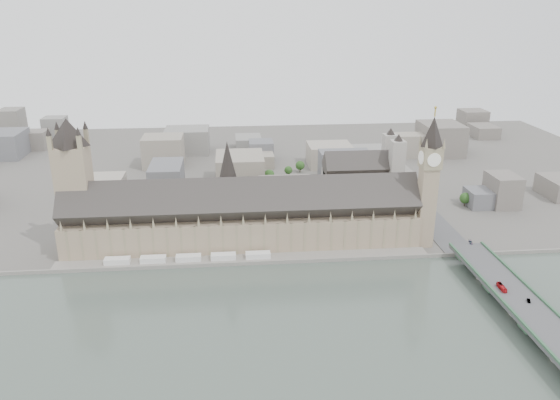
{
  "coord_description": "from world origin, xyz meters",
  "views": [
    {
      "loc": [
        -6.98,
        -364.8,
        176.79
      ],
      "look_at": [
        30.65,
        43.23,
        27.61
      ],
      "focal_mm": 35.0,
      "sensor_mm": 36.0,
      "label": 1
    }
  ],
  "objects": [
    {
      "name": "car_approach",
      "position": [
        165.9,
        -14.15,
        11.07
      ],
      "size": [
        3.25,
        5.97,
        1.64
      ],
      "primitive_type": "imported",
      "rotation": [
        0.0,
        0.0,
        -0.18
      ],
      "color": "gray",
      "rests_on": "westminster_bridge"
    },
    {
      "name": "westminster_bridge",
      "position": [
        162.0,
        -87.5,
        5.12
      ],
      "size": [
        25.0,
        325.0,
        10.25
      ],
      "primitive_type": "cube",
      "color": "#474749",
      "rests_on": "ground"
    },
    {
      "name": "car_silver",
      "position": [
        165.15,
        -97.69,
        10.98
      ],
      "size": [
        3.01,
        4.69,
        1.46
      ],
      "primitive_type": "imported",
      "rotation": [
        0.0,
        0.0,
        -0.36
      ],
      "color": "gray",
      "rests_on": "westminster_bridge"
    },
    {
      "name": "elizabeth_tower",
      "position": [
        138.0,
        8.0,
        58.09
      ],
      "size": [
        17.0,
        17.0,
        107.5
      ],
      "color": "gray",
      "rests_on": "ground"
    },
    {
      "name": "ground",
      "position": [
        0.0,
        0.0,
        0.0
      ],
      "size": [
        900.0,
        900.0,
        0.0
      ],
      "primitive_type": "plane",
      "color": "#595651",
      "rests_on": "ground"
    },
    {
      "name": "park_trees",
      "position": [
        -10.0,
        60.0,
        7.5
      ],
      "size": [
        110.0,
        30.0,
        15.0
      ],
      "primitive_type": null,
      "color": "#1F4318",
      "rests_on": "ground"
    },
    {
      "name": "central_tower",
      "position": [
        -10.0,
        26.0,
        57.92
      ],
      "size": [
        13.0,
        13.0,
        48.0
      ],
      "color": "gray",
      "rests_on": "ground"
    },
    {
      "name": "red_bus_north",
      "position": [
        156.1,
        -82.12,
        11.72
      ],
      "size": [
        2.91,
        10.66,
        2.94
      ],
      "primitive_type": "imported",
      "rotation": [
        0.0,
        0.0,
        -0.04
      ],
      "color": "red",
      "rests_on": "westminster_bridge"
    },
    {
      "name": "bridge_parapets",
      "position": [
        162.0,
        -132.0,
        10.82
      ],
      "size": [
        25.0,
        235.0,
        1.15
      ],
      "primitive_type": null,
      "color": "#345F40",
      "rests_on": "westminster_bridge"
    },
    {
      "name": "victoria_tower",
      "position": [
        -122.0,
        26.0,
        55.2
      ],
      "size": [
        30.0,
        30.0,
        100.0
      ],
      "color": "gray",
      "rests_on": "ground"
    },
    {
      "name": "river_terrace",
      "position": [
        0.0,
        -7.5,
        1.0
      ],
      "size": [
        270.0,
        15.0,
        2.0
      ],
      "primitive_type": "cube",
      "color": "gray",
      "rests_on": "ground"
    },
    {
      "name": "terrace_tents",
      "position": [
        -40.0,
        -7.0,
        4.0
      ],
      "size": [
        118.0,
        7.0,
        4.0
      ],
      "color": "white",
      "rests_on": "river_terrace"
    },
    {
      "name": "westminster_abbey",
      "position": [
        110.92,
        95.0,
        25.08
      ],
      "size": [
        68.0,
        36.0,
        64.0
      ],
      "color": "#A29B91",
      "rests_on": "ground"
    },
    {
      "name": "palace_of_westminster",
      "position": [
        0.0,
        19.7,
        22.71
      ],
      "size": [
        265.0,
        40.73,
        55.44
      ],
      "color": "gray",
      "rests_on": "ground"
    },
    {
      "name": "embankment_wall",
      "position": [
        0.0,
        -15.0,
        1.5
      ],
      "size": [
        600.0,
        1.5,
        3.0
      ],
      "primitive_type": "cube",
      "color": "gray",
      "rests_on": "ground"
    },
    {
      "name": "city_skyline_inland",
      "position": [
        0.0,
        245.0,
        19.0
      ],
      "size": [
        720.0,
        360.0,
        38.0
      ],
      "primitive_type": null,
      "color": "gray",
      "rests_on": "ground"
    }
  ]
}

